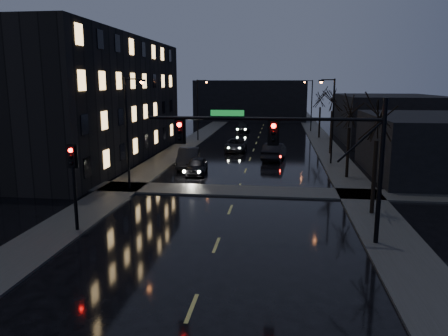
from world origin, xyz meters
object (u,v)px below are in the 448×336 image
(oncoming_car_a, at_px, (197,166))
(oncoming_car_c, at_px, (236,145))
(oncoming_car_b, at_px, (189,158))
(oncoming_car_d, at_px, (242,127))
(lead_car, at_px, (274,151))

(oncoming_car_a, distance_m, oncoming_car_c, 12.97)
(oncoming_car_b, bearing_deg, oncoming_car_a, -72.23)
(oncoming_car_d, bearing_deg, oncoming_car_b, -102.46)
(oncoming_car_c, bearing_deg, lead_car, -50.24)
(oncoming_car_c, height_order, oncoming_car_d, oncoming_car_d)
(oncoming_car_a, relative_size, lead_car, 0.79)
(oncoming_car_a, relative_size, oncoming_car_c, 0.81)
(oncoming_car_b, relative_size, oncoming_car_d, 1.06)
(oncoming_car_b, distance_m, oncoming_car_c, 10.52)
(oncoming_car_c, bearing_deg, oncoming_car_b, -110.25)
(oncoming_car_a, bearing_deg, lead_car, 47.30)
(oncoming_car_b, height_order, lead_car, oncoming_car_b)
(oncoming_car_a, height_order, oncoming_car_d, oncoming_car_d)
(oncoming_car_c, distance_m, oncoming_car_d, 19.59)
(oncoming_car_c, distance_m, lead_car, 6.59)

